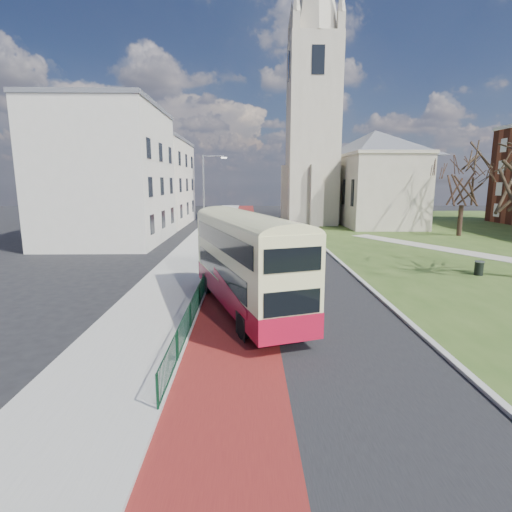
{
  "coord_description": "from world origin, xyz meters",
  "views": [
    {
      "loc": [
        -0.61,
        -17.38,
        5.89
      ],
      "look_at": [
        -0.21,
        3.31,
        2.0
      ],
      "focal_mm": 28.0,
      "sensor_mm": 36.0,
      "label": 1
    }
  ],
  "objects_px": {
    "streetlamp": "(206,196)",
    "winter_tree_far": "(464,181)",
    "bus": "(246,258)",
    "litter_bin": "(479,268)"
  },
  "relations": [
    {
      "from": "bus",
      "to": "litter_bin",
      "type": "xyz_separation_m",
      "value": [
        14.67,
        6.63,
        -1.98
      ]
    },
    {
      "from": "streetlamp",
      "to": "winter_tree_far",
      "type": "height_order",
      "value": "winter_tree_far"
    },
    {
      "from": "streetlamp",
      "to": "bus",
      "type": "height_order",
      "value": "streetlamp"
    },
    {
      "from": "streetlamp",
      "to": "bus",
      "type": "bearing_deg",
      "value": -78.49
    },
    {
      "from": "winter_tree_far",
      "to": "streetlamp",
      "type": "bearing_deg",
      "value": -164.67
    },
    {
      "from": "litter_bin",
      "to": "winter_tree_far",
      "type": "bearing_deg",
      "value": 65.5
    },
    {
      "from": "winter_tree_far",
      "to": "bus",
      "type": "bearing_deg",
      "value": -132.64
    },
    {
      "from": "streetlamp",
      "to": "litter_bin",
      "type": "distance_m",
      "value": 21.77
    },
    {
      "from": "winter_tree_far",
      "to": "litter_bin",
      "type": "distance_m",
      "value": 20.95
    },
    {
      "from": "winter_tree_far",
      "to": "litter_bin",
      "type": "height_order",
      "value": "winter_tree_far"
    }
  ]
}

